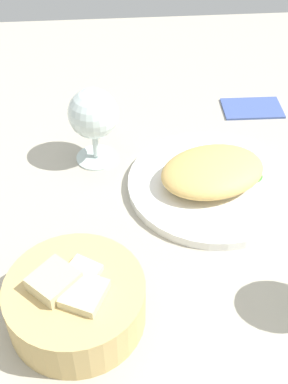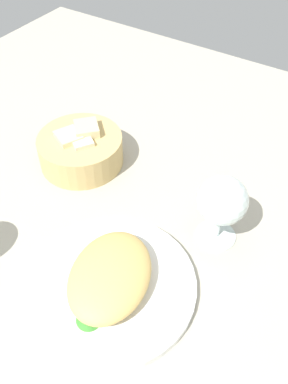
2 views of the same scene
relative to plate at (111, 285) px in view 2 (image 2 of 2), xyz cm
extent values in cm
cube|color=#B1AA98|center=(6.05, 5.52, -1.70)|extent=(140.00, 140.00, 2.00)
cylinder|color=white|center=(0.00, 0.00, 0.00)|extent=(25.61, 25.61, 1.40)
ellipsoid|color=#DEB362|center=(0.00, 0.00, 2.75)|extent=(18.82, 15.89, 4.11)
cone|color=#3B8B32|center=(-6.35, -0.89, 1.22)|extent=(3.69, 3.69, 1.04)
cylinder|color=tan|center=(20.05, 21.58, 2.29)|extent=(16.27, 16.27, 5.99)
cube|color=beige|center=(22.18, 21.35, 4.64)|extent=(6.52, 6.54, 4.86)
cube|color=beige|center=(18.80, 23.06, 4.05)|extent=(5.91, 6.14, 4.75)
cube|color=beige|center=(19.01, 19.86, 4.31)|extent=(4.86, 4.75, 3.65)
cylinder|color=silver|center=(17.47, -8.93, -0.40)|extent=(6.70, 6.70, 0.60)
cylinder|color=silver|center=(17.47, -8.93, 2.02)|extent=(1.00, 1.00, 4.24)
sphere|color=silver|center=(17.47, -8.93, 8.10)|extent=(7.92, 7.92, 7.92)
camera|label=1|loc=(14.98, 56.23, 50.79)|focal=46.59mm
camera|label=2|loc=(-24.54, -21.61, 53.83)|focal=38.23mm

